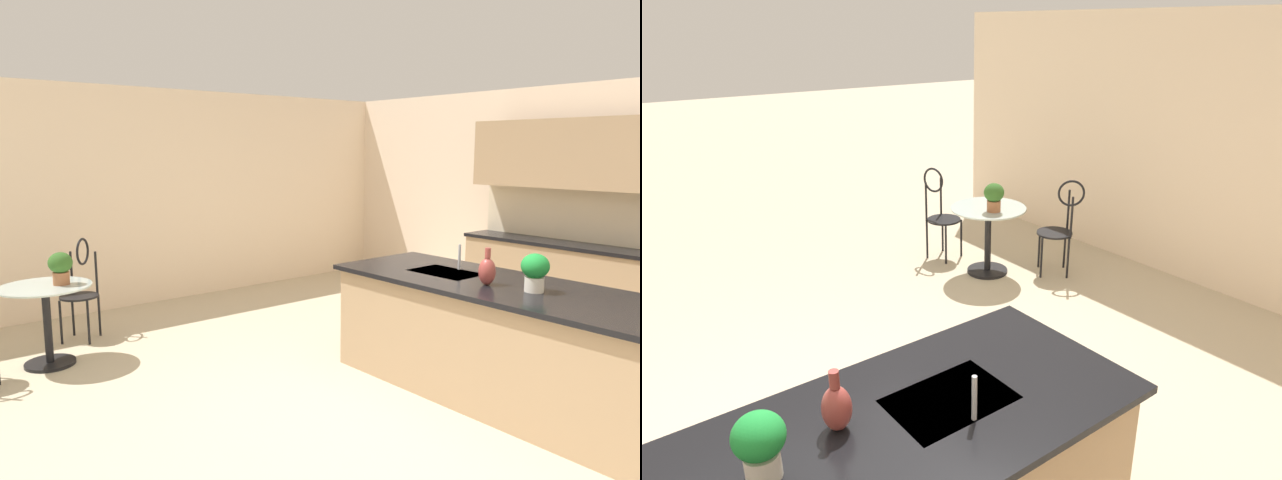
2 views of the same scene
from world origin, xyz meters
TOP-DOWN VIEW (x-y plane):
  - ground_plane at (0.00, 0.00)m, footprint 40.00×40.00m
  - wall_left_window at (-4.26, 0.00)m, footprint 0.12×7.80m
  - bistro_table at (-2.67, -1.74)m, footprint 0.80×0.80m
  - chair_near_window at (-3.26, -1.25)m, footprint 0.54×0.54m
  - chair_by_island at (-2.53, -2.42)m, footprint 0.46×0.52m
  - sink_faucet at (-0.25, 1.03)m, footprint 0.02×0.02m
  - potted_plant_on_table at (-2.63, -1.60)m, footprint 0.21×0.21m
  - potted_plant_counter_near at (0.60, 0.81)m, footprint 0.20×0.20m
  - vase_on_counter at (0.25, 0.72)m, footprint 0.13×0.13m

SIDE VIEW (x-z plane):
  - ground_plane at x=0.00m, z-range 0.00..0.00m
  - bistro_table at x=-2.67m, z-range 0.08..0.82m
  - chair_near_window at x=-3.26m, z-range 0.05..1.09m
  - chair_by_island at x=-2.53m, z-range 0.05..1.09m
  - potted_plant_on_table at x=-2.63m, z-range 0.76..1.06m
  - sink_faucet at x=-0.25m, z-range 0.92..1.14m
  - vase_on_counter at x=0.25m, z-range 0.89..1.17m
  - potted_plant_counter_near at x=0.60m, z-range 0.94..1.22m
  - wall_left_window at x=-4.26m, z-range 0.00..2.70m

